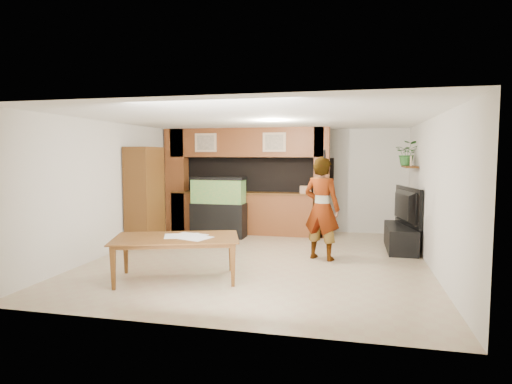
% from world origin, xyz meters
% --- Properties ---
extents(floor, '(6.50, 6.50, 0.00)m').
position_xyz_m(floor, '(0.00, 0.00, 0.00)').
color(floor, tan).
rests_on(floor, ground).
extents(ceiling, '(6.50, 6.50, 0.00)m').
position_xyz_m(ceiling, '(0.00, 0.00, 2.60)').
color(ceiling, white).
rests_on(ceiling, wall_back).
extents(wall_back, '(6.00, 0.00, 6.00)m').
position_xyz_m(wall_back, '(0.00, 3.25, 1.30)').
color(wall_back, beige).
rests_on(wall_back, floor).
extents(wall_left, '(0.00, 6.50, 6.50)m').
position_xyz_m(wall_left, '(-3.00, 0.00, 1.30)').
color(wall_left, beige).
rests_on(wall_left, floor).
extents(wall_right, '(0.00, 6.50, 6.50)m').
position_xyz_m(wall_right, '(3.00, 0.00, 1.30)').
color(wall_right, beige).
rests_on(wall_right, floor).
extents(partition, '(4.20, 0.99, 2.60)m').
position_xyz_m(partition, '(-0.95, 2.64, 1.31)').
color(partition, brown).
rests_on(partition, floor).
extents(wall_clock, '(0.05, 0.25, 0.25)m').
position_xyz_m(wall_clock, '(-2.97, 1.00, 1.90)').
color(wall_clock, black).
rests_on(wall_clock, wall_left).
extents(wall_shelf, '(0.25, 0.90, 0.04)m').
position_xyz_m(wall_shelf, '(2.85, 1.95, 1.70)').
color(wall_shelf, '#5B3415').
rests_on(wall_shelf, wall_right).
extents(pantry_cabinet, '(0.53, 0.87, 2.12)m').
position_xyz_m(pantry_cabinet, '(-2.70, 0.71, 1.06)').
color(pantry_cabinet, '#5B3415').
rests_on(pantry_cabinet, floor).
extents(trash_can, '(0.29, 0.29, 0.53)m').
position_xyz_m(trash_can, '(-2.78, 0.57, 0.27)').
color(trash_can, '#B2B2B7').
rests_on(trash_can, floor).
extents(aquarium, '(1.29, 0.48, 1.43)m').
position_xyz_m(aquarium, '(-1.44, 1.95, 0.70)').
color(aquarium, black).
rests_on(aquarium, floor).
extents(tv_stand, '(0.55, 1.50, 0.50)m').
position_xyz_m(tv_stand, '(2.65, 1.45, 0.25)').
color(tv_stand, black).
rests_on(tv_stand, floor).
extents(television, '(0.48, 1.39, 0.80)m').
position_xyz_m(television, '(2.65, 1.45, 0.90)').
color(television, black).
rests_on(television, tv_stand).
extents(photo_frame, '(0.06, 0.16, 0.22)m').
position_xyz_m(photo_frame, '(2.85, 1.77, 1.83)').
color(photo_frame, tan).
rests_on(photo_frame, wall_shelf).
extents(potted_plant, '(0.57, 0.52, 0.53)m').
position_xyz_m(potted_plant, '(2.82, 2.15, 1.99)').
color(potted_plant, '#285C24').
rests_on(potted_plant, wall_shelf).
extents(person, '(0.82, 0.68, 1.92)m').
position_xyz_m(person, '(1.12, 0.27, 0.96)').
color(person, tan).
rests_on(person, floor).
extents(microphone, '(0.04, 0.11, 0.17)m').
position_xyz_m(microphone, '(1.17, 0.11, 1.97)').
color(microphone, black).
rests_on(microphone, person).
extents(dining_table, '(2.16, 1.62, 0.68)m').
position_xyz_m(dining_table, '(-0.99, -1.60, 0.34)').
color(dining_table, '#5B3415').
rests_on(dining_table, floor).
extents(newspaper_a, '(0.65, 0.57, 0.01)m').
position_xyz_m(newspaper_a, '(-0.94, -1.46, 0.68)').
color(newspaper_a, silver).
rests_on(newspaper_a, dining_table).
extents(newspaper_b, '(0.66, 0.56, 0.01)m').
position_xyz_m(newspaper_b, '(-0.74, -1.55, 0.68)').
color(newspaper_b, silver).
rests_on(newspaper_b, dining_table).
extents(newspaper_c, '(0.56, 0.46, 0.01)m').
position_xyz_m(newspaper_c, '(-0.84, -1.40, 0.68)').
color(newspaper_c, silver).
rests_on(newspaper_c, dining_table).
extents(counter_box, '(0.27, 0.19, 0.18)m').
position_xyz_m(counter_box, '(0.58, 2.45, 1.13)').
color(counter_box, '#9E7556').
rests_on(counter_box, partition).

